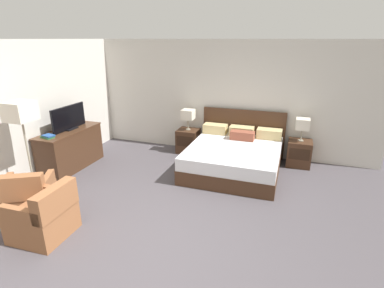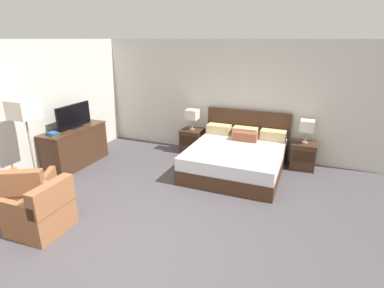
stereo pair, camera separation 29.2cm
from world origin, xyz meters
The scene contains 15 objects.
ground_plane centered at (0.00, 0.00, 0.00)m, with size 11.69×11.69×0.00m, color #4C474C.
wall_back centered at (0.00, 3.93, 1.26)m, with size 6.91×0.06×2.52m, color beige.
wall_left centered at (-2.89, 1.65, 1.26)m, with size 0.06×5.70×2.52m, color beige.
bed centered at (0.63, 2.94, 0.29)m, with size 1.83×1.95×1.05m.
nightstand_left centered at (-0.60, 3.61, 0.27)m, with size 0.48×0.45×0.54m.
nightstand_right centered at (1.86, 3.61, 0.27)m, with size 0.48×0.45×0.54m.
table_lamp_left centered at (-0.60, 3.61, 0.90)m, with size 0.27×0.27×0.47m.
table_lamp_right centered at (1.86, 3.61, 0.90)m, with size 0.27×0.27×0.47m.
dresser centered at (-2.56, 1.98, 0.41)m, with size 0.54×1.42×0.80m.
tv centered at (-2.56, 2.05, 1.03)m, with size 0.18×0.90×0.48m.
book_red_cover centered at (-2.58, 1.46, 0.82)m, with size 0.24×0.14×0.03m, color #2D7042.
book_blue_cover centered at (-2.55, 1.46, 0.85)m, with size 0.21×0.15×0.02m, color #234C8E.
armchair_by_window centered at (-1.96, 0.29, 0.28)m, with size 0.93×0.94×0.76m.
armchair_companion centered at (-1.33, -0.02, 0.28)m, with size 0.71×0.70×0.76m.
floor_lamp centered at (-2.34, 0.79, 1.39)m, with size 0.38×0.38×1.62m.
Camera 1 is at (1.64, -2.61, 2.53)m, focal length 28.00 mm.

